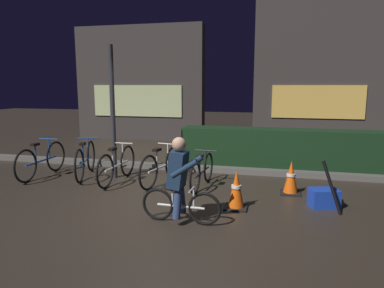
{
  "coord_description": "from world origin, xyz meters",
  "views": [
    {
      "loc": [
        1.71,
        -5.57,
        1.97
      ],
      "look_at": [
        0.2,
        0.6,
        0.9
      ],
      "focal_mm": 33.14,
      "sensor_mm": 36.0,
      "label": 1
    }
  ],
  "objects_px": {
    "parked_bike_leftmost": "(42,160)",
    "parked_bike_center_left": "(117,165)",
    "blue_crate": "(324,198)",
    "closed_umbrella": "(332,187)",
    "traffic_cone_near": "(236,190)",
    "parked_bike_right_mid": "(202,171)",
    "cyclist": "(179,180)",
    "parked_bike_left_mid": "(86,160)",
    "street_post": "(113,113)",
    "parked_bike_center_right": "(161,166)",
    "traffic_cone_far": "(291,178)"
  },
  "relations": [
    {
      "from": "parked_bike_leftmost",
      "to": "parked_bike_center_left",
      "type": "distance_m",
      "value": 1.77
    },
    {
      "from": "blue_crate",
      "to": "closed_umbrella",
      "type": "relative_size",
      "value": 0.52
    },
    {
      "from": "parked_bike_center_left",
      "to": "traffic_cone_near",
      "type": "height_order",
      "value": "parked_bike_center_left"
    },
    {
      "from": "parked_bike_right_mid",
      "to": "closed_umbrella",
      "type": "distance_m",
      "value": 2.39
    },
    {
      "from": "cyclist",
      "to": "parked_bike_center_left",
      "type": "bearing_deg",
      "value": 138.02
    },
    {
      "from": "parked_bike_right_mid",
      "to": "traffic_cone_near",
      "type": "height_order",
      "value": "parked_bike_right_mid"
    },
    {
      "from": "parked_bike_leftmost",
      "to": "traffic_cone_near",
      "type": "relative_size",
      "value": 2.72
    },
    {
      "from": "parked_bike_left_mid",
      "to": "cyclist",
      "type": "relative_size",
      "value": 1.35
    },
    {
      "from": "parked_bike_leftmost",
      "to": "blue_crate",
      "type": "bearing_deg",
      "value": -97.06
    },
    {
      "from": "street_post",
      "to": "parked_bike_leftmost",
      "type": "distance_m",
      "value": 1.9
    },
    {
      "from": "parked_bike_center_right",
      "to": "blue_crate",
      "type": "bearing_deg",
      "value": -92.84
    },
    {
      "from": "parked_bike_leftmost",
      "to": "parked_bike_center_left",
      "type": "height_order",
      "value": "parked_bike_leftmost"
    },
    {
      "from": "traffic_cone_near",
      "to": "traffic_cone_far",
      "type": "distance_m",
      "value": 1.33
    },
    {
      "from": "parked_bike_left_mid",
      "to": "parked_bike_center_left",
      "type": "bearing_deg",
      "value": -122.74
    },
    {
      "from": "traffic_cone_far",
      "to": "parked_bike_center_right",
      "type": "bearing_deg",
      "value": 177.7
    },
    {
      "from": "street_post",
      "to": "cyclist",
      "type": "xyz_separation_m",
      "value": [
        2.02,
        -2.06,
        -0.76
      ]
    },
    {
      "from": "parked_bike_left_mid",
      "to": "cyclist",
      "type": "height_order",
      "value": "cyclist"
    },
    {
      "from": "parked_bike_center_right",
      "to": "blue_crate",
      "type": "height_order",
      "value": "parked_bike_center_right"
    },
    {
      "from": "parked_bike_center_left",
      "to": "closed_umbrella",
      "type": "bearing_deg",
      "value": -101.21
    },
    {
      "from": "traffic_cone_far",
      "to": "blue_crate",
      "type": "distance_m",
      "value": 0.8
    },
    {
      "from": "parked_bike_left_mid",
      "to": "traffic_cone_far",
      "type": "relative_size",
      "value": 2.74
    },
    {
      "from": "parked_bike_center_right",
      "to": "traffic_cone_near",
      "type": "distance_m",
      "value": 1.97
    },
    {
      "from": "parked_bike_left_mid",
      "to": "parked_bike_center_right",
      "type": "relative_size",
      "value": 1.01
    },
    {
      "from": "traffic_cone_near",
      "to": "parked_bike_right_mid",
      "type": "bearing_deg",
      "value": 127.36
    },
    {
      "from": "blue_crate",
      "to": "parked_bike_center_left",
      "type": "bearing_deg",
      "value": 171.21
    },
    {
      "from": "parked_bike_center_left",
      "to": "traffic_cone_near",
      "type": "xyz_separation_m",
      "value": [
        2.55,
        -1.01,
        -0.04
      ]
    },
    {
      "from": "parked_bike_center_left",
      "to": "blue_crate",
      "type": "distance_m",
      "value": 3.98
    },
    {
      "from": "parked_bike_left_mid",
      "to": "traffic_cone_far",
      "type": "xyz_separation_m",
      "value": [
        4.28,
        -0.24,
        -0.07
      ]
    },
    {
      "from": "blue_crate",
      "to": "traffic_cone_near",
      "type": "bearing_deg",
      "value": -163.81
    },
    {
      "from": "blue_crate",
      "to": "parked_bike_center_right",
      "type": "bearing_deg",
      "value": 166.75
    },
    {
      "from": "parked_bike_left_mid",
      "to": "closed_umbrella",
      "type": "relative_size",
      "value": 1.98
    },
    {
      "from": "parked_bike_center_left",
      "to": "closed_umbrella",
      "type": "distance_m",
      "value": 4.09
    },
    {
      "from": "parked_bike_center_left",
      "to": "parked_bike_center_right",
      "type": "distance_m",
      "value": 0.92
    },
    {
      "from": "parked_bike_right_mid",
      "to": "closed_umbrella",
      "type": "xyz_separation_m",
      "value": [
        2.23,
        -0.87,
        0.09
      ]
    },
    {
      "from": "parked_bike_right_mid",
      "to": "parked_bike_left_mid",
      "type": "bearing_deg",
      "value": 89.49
    },
    {
      "from": "parked_bike_right_mid",
      "to": "street_post",
      "type": "bearing_deg",
      "value": 86.29
    },
    {
      "from": "parked_bike_right_mid",
      "to": "traffic_cone_far",
      "type": "xyz_separation_m",
      "value": [
        1.65,
        -0.01,
        -0.02
      ]
    },
    {
      "from": "parked_bike_left_mid",
      "to": "street_post",
      "type": "bearing_deg",
      "value": -102.33
    },
    {
      "from": "street_post",
      "to": "blue_crate",
      "type": "relative_size",
      "value": 6.3
    },
    {
      "from": "street_post",
      "to": "parked_bike_leftmost",
      "type": "relative_size",
      "value": 1.61
    },
    {
      "from": "parked_bike_right_mid",
      "to": "traffic_cone_near",
      "type": "relative_size",
      "value": 2.37
    },
    {
      "from": "traffic_cone_far",
      "to": "cyclist",
      "type": "xyz_separation_m",
      "value": [
        -1.6,
        -1.77,
        0.33
      ]
    },
    {
      "from": "parked_bike_right_mid",
      "to": "traffic_cone_near",
      "type": "bearing_deg",
      "value": -138.28
    },
    {
      "from": "parked_bike_leftmost",
      "to": "parked_bike_left_mid",
      "type": "relative_size",
      "value": 1.02
    },
    {
      "from": "street_post",
      "to": "parked_bike_center_right",
      "type": "relative_size",
      "value": 1.66
    },
    {
      "from": "parked_bike_left_mid",
      "to": "parked_bike_right_mid",
      "type": "relative_size",
      "value": 1.12
    },
    {
      "from": "parked_bike_center_right",
      "to": "parked_bike_right_mid",
      "type": "distance_m",
      "value": 0.86
    },
    {
      "from": "parked_bike_center_left",
      "to": "blue_crate",
      "type": "bearing_deg",
      "value": -97.9
    },
    {
      "from": "traffic_cone_near",
      "to": "parked_bike_center_right",
      "type": "bearing_deg",
      "value": 145.79
    },
    {
      "from": "parked_bike_right_mid",
      "to": "closed_umbrella",
      "type": "height_order",
      "value": "closed_umbrella"
    }
  ]
}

